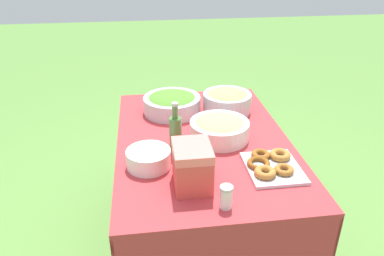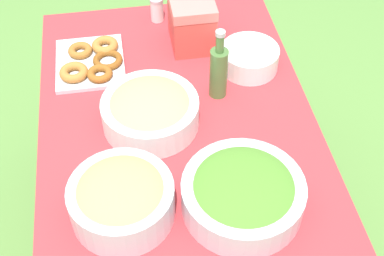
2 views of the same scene
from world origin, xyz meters
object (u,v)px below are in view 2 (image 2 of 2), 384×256
Objects in this scene: plate_stack at (249,58)px; cooler_box at (192,21)px; olive_oil_bottle at (219,71)px; salad_bowl at (243,193)px; pasta_bowl at (150,110)px; donut_platter at (92,61)px; bread_bowl at (121,198)px.

cooler_box is at bearing -134.18° from plate_stack.
olive_oil_bottle is 0.30m from cooler_box.
salad_bowl is 0.48m from olive_oil_bottle.
plate_stack is 0.19m from olive_oil_bottle.
donut_platter is (-0.33, -0.18, -0.04)m from pasta_bowl.
pasta_bowl is 1.59× the size of cooler_box.
pasta_bowl is 1.18× the size of olive_oil_bottle.
cooler_box is at bearing 101.32° from donut_platter.
bread_bowl is (0.34, -0.12, 0.01)m from pasta_bowl.
donut_platter is at bearing -117.34° from olive_oil_bottle.
cooler_box is at bearing 156.81° from bread_bowl.
donut_platter is at bearing -100.13° from plate_stack.
plate_stack is 0.79× the size of olive_oil_bottle.
pasta_bowl reaches higher than donut_platter.
cooler_box reaches higher than plate_stack.
cooler_box reaches higher than donut_platter.
bread_bowl reaches higher than salad_bowl.
pasta_bowl is 1.51× the size of plate_stack.
cooler_box is (-0.30, -0.04, -0.01)m from olive_oil_bottle.
donut_platter is at bearing -78.68° from cooler_box.
salad_bowl is 0.77m from cooler_box.
salad_bowl is 1.18× the size of bread_bowl.
cooler_box is (-0.74, 0.32, 0.03)m from bread_bowl.
salad_bowl is 1.11× the size of pasta_bowl.
donut_platter is at bearing -150.87° from pasta_bowl.
salad_bowl is 0.81m from donut_platter.
olive_oil_bottle reaches higher than cooler_box.
donut_platter is at bearing -174.40° from bread_bowl.
pasta_bowl reaches higher than plate_stack.
olive_oil_bottle is (-0.48, 0.02, 0.04)m from salad_bowl.
olive_oil_bottle reaches higher than salad_bowl.
salad_bowl is 1.31× the size of olive_oil_bottle.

